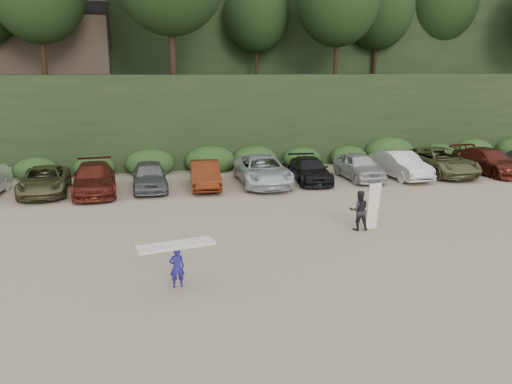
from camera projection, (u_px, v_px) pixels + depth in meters
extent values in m
plane|color=tan|center=(316.00, 242.00, 18.75)|extent=(120.00, 120.00, 0.00)
cube|color=black|center=(220.00, 114.00, 38.84)|extent=(80.00, 14.00, 6.00)
cube|color=black|center=(192.00, 54.00, 54.67)|extent=(90.00, 30.00, 16.00)
ellipsoid|color=black|center=(218.00, 5.00, 36.95)|extent=(66.00, 12.00, 10.00)
cube|color=#2B491E|center=(231.00, 161.00, 32.19)|extent=(46.20, 2.00, 1.20)
cube|color=brown|center=(54.00, 47.00, 36.85)|extent=(8.00, 6.00, 4.00)
imported|color=brown|center=(44.00, 181.00, 25.90)|extent=(2.53, 5.13, 1.40)
imported|color=#5D1E15|center=(94.00, 179.00, 26.04)|extent=(2.45, 5.43, 1.55)
imported|color=slate|center=(150.00, 176.00, 26.80)|extent=(1.82, 4.50, 1.53)
imported|color=#60230E|center=(205.00, 175.00, 27.26)|extent=(1.84, 4.49, 1.45)
imported|color=silver|center=(263.00, 170.00, 28.03)|extent=(2.91, 5.86, 1.60)
imported|color=black|center=(310.00, 170.00, 28.78)|extent=(2.29, 4.81, 1.36)
imported|color=#BABBBF|center=(359.00, 166.00, 29.38)|extent=(1.93, 4.62, 1.56)
imported|color=silver|center=(401.00, 165.00, 29.75)|extent=(1.94, 4.86, 1.57)
imported|color=brown|center=(440.00, 161.00, 30.83)|extent=(2.78, 5.86, 1.62)
imported|color=#551B13|center=(489.00, 161.00, 31.05)|extent=(2.55, 5.46, 1.54)
imported|color=navy|center=(177.00, 267.00, 14.68)|extent=(0.46, 0.32, 1.23)
cube|color=silver|center=(176.00, 245.00, 14.52)|extent=(2.33, 1.04, 0.09)
imported|color=black|center=(359.00, 210.00, 19.96)|extent=(0.88, 0.74, 1.62)
cube|color=white|center=(373.00, 207.00, 19.96)|extent=(0.58, 0.37, 1.91)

